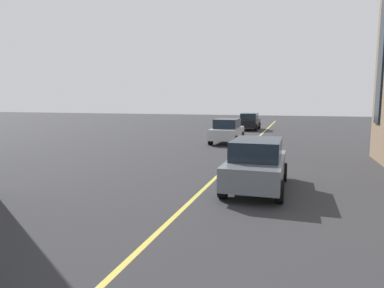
{
  "coord_description": "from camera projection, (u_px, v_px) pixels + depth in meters",
  "views": [
    {
      "loc": [
        4.17,
        -3.24,
        3.32
      ],
      "look_at": [
        17.3,
        0.85,
        1.53
      ],
      "focal_mm": 31.47,
      "sensor_mm": 36.0,
      "label": 1
    }
  ],
  "objects": [
    {
      "name": "car_black_trailing",
      "position": [
        249.0,
        121.0,
        37.83
      ],
      "size": [
        4.7,
        2.14,
        1.88
      ],
      "color": "black",
      "rests_on": "ground_plane"
    },
    {
      "name": "car_grey_parked_b",
      "position": [
        257.0,
        164.0,
        12.55
      ],
      "size": [
        4.7,
        2.14,
        1.88
      ],
      "color": "slate",
      "rests_on": "ground_plane"
    },
    {
      "name": "car_silver_parked_a",
      "position": [
        227.0,
        131.0,
        26.24
      ],
      "size": [
        4.7,
        2.14,
        1.88
      ],
      "color": "#B7BABF",
      "rests_on": "ground_plane"
    },
    {
      "name": "lane_centre_line",
      "position": [
        225.0,
        169.0,
        16.37
      ],
      "size": [
        80.0,
        0.16,
        0.01
      ],
      "color": "#D8C64C",
      "rests_on": "ground_plane"
    }
  ]
}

